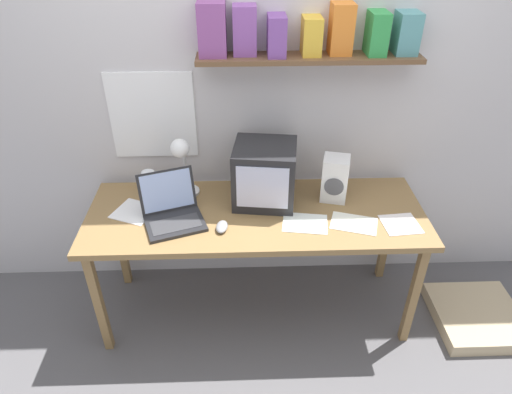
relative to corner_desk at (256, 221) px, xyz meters
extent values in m
plane|color=#5B595C|center=(0.00, 0.00, -0.69)|extent=(12.00, 12.00, 0.00)
cube|color=silver|center=(0.00, 0.41, 0.61)|extent=(5.60, 0.06, 2.60)
cube|color=white|center=(-0.57, 0.37, 0.48)|extent=(0.48, 0.01, 0.51)
cube|color=brown|center=(0.28, 0.29, 0.82)|extent=(1.16, 0.18, 0.02)
cube|color=#864689|center=(-0.21, 0.31, 0.96)|extent=(0.14, 0.14, 0.26)
cube|color=#864C9C|center=(-0.05, 0.32, 0.95)|extent=(0.12, 0.11, 0.24)
cube|color=#794698|center=(0.11, 0.30, 0.93)|extent=(0.09, 0.16, 0.20)
cube|color=gold|center=(0.29, 0.31, 0.93)|extent=(0.10, 0.14, 0.18)
cube|color=orange|center=(0.44, 0.32, 0.96)|extent=(0.11, 0.12, 0.25)
cube|color=green|center=(0.62, 0.30, 0.94)|extent=(0.09, 0.15, 0.21)
cube|color=teal|center=(0.77, 0.31, 0.94)|extent=(0.11, 0.14, 0.20)
cube|color=olive|center=(0.00, 0.00, 0.04)|extent=(1.86, 0.67, 0.03)
cube|color=olive|center=(-0.87, -0.27, -0.33)|extent=(0.04, 0.05, 0.72)
cube|color=olive|center=(0.87, -0.27, -0.33)|extent=(0.04, 0.05, 0.72)
cube|color=olive|center=(-0.87, 0.27, -0.33)|extent=(0.04, 0.05, 0.72)
cube|color=olive|center=(0.87, 0.27, -0.33)|extent=(0.04, 0.05, 0.72)
cube|color=#232326|center=(0.05, 0.12, 0.23)|extent=(0.37, 0.35, 0.34)
cube|color=silver|center=(0.03, -0.03, 0.24)|extent=(0.27, 0.04, 0.25)
cube|color=#232326|center=(-0.43, -0.10, 0.07)|extent=(0.36, 0.31, 0.02)
cube|color=#38383A|center=(-0.43, -0.12, 0.08)|extent=(0.28, 0.20, 0.00)
cube|color=#232326|center=(-0.48, 0.04, 0.19)|extent=(0.31, 0.17, 0.22)
cube|color=#A3B9E9|center=(-0.48, 0.04, 0.19)|extent=(0.28, 0.15, 0.20)
cylinder|color=white|center=(-0.39, 0.21, 0.07)|extent=(0.14, 0.14, 0.01)
cylinder|color=white|center=(-0.39, 0.21, 0.23)|extent=(0.02, 0.02, 0.31)
sphere|color=white|center=(-0.40, 0.15, 0.39)|extent=(0.10, 0.10, 0.10)
cylinder|color=white|center=(-0.61, 0.22, 0.13)|extent=(0.07, 0.07, 0.14)
cylinder|color=#4CC656|center=(-0.61, 0.22, 0.11)|extent=(0.06, 0.06, 0.10)
cube|color=white|center=(0.45, 0.13, 0.19)|extent=(0.17, 0.16, 0.26)
cylinder|color=#4C4C51|center=(0.43, 0.06, 0.18)|extent=(0.11, 0.03, 0.11)
ellipsoid|color=gray|center=(-0.18, -0.15, 0.08)|extent=(0.07, 0.11, 0.03)
cube|color=white|center=(0.52, -0.12, 0.06)|extent=(0.28, 0.22, 0.00)
cube|color=white|center=(0.26, -0.11, 0.06)|extent=(0.26, 0.21, 0.00)
cube|color=white|center=(-0.67, 0.02, 0.06)|extent=(0.27, 0.27, 0.00)
cube|color=white|center=(0.76, -0.14, 0.06)|extent=(0.20, 0.20, 0.00)
cube|color=tan|center=(1.36, -0.16, -0.65)|extent=(0.51, 0.51, 0.09)
camera|label=1|loc=(-0.07, -2.04, 1.53)|focal=32.00mm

